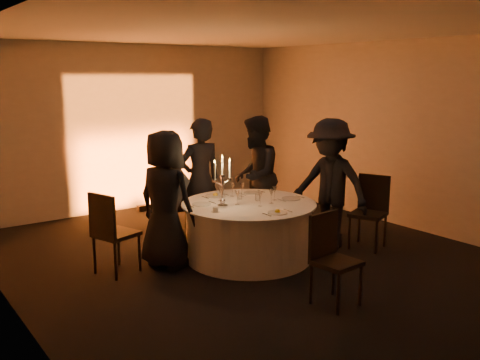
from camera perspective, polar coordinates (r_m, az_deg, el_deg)
floor at (r=7.36m, az=0.92°, el=-8.30°), size 7.00×7.00×0.00m
ceiling at (r=6.96m, az=1.00°, el=15.69°), size 7.00×7.00×0.00m
wall_back at (r=10.00m, az=-11.22°, el=5.51°), size 7.00×0.00×7.00m
wall_left at (r=5.75m, az=-23.72°, el=0.68°), size 0.00×7.00×7.00m
wall_right at (r=9.11m, az=16.29°, el=4.73°), size 0.00×7.00×7.00m
uplighter_fixture at (r=9.98m, az=-10.18°, el=-2.93°), size 0.25×0.12×0.10m
banquet_table at (r=7.24m, az=0.93°, el=-5.43°), size 1.80×1.80×0.77m
chair_left at (r=6.79m, az=-13.66°, el=-5.06°), size 0.58×0.58×1.04m
chair_back_left at (r=8.37m, az=-6.12°, el=-2.56°), size 0.40×0.40×0.85m
chair_back_right at (r=8.95m, az=0.90°, el=-1.12°), size 0.59×0.59×0.97m
chair_right at (r=7.89m, az=13.74°, el=-2.80°), size 0.59×0.59×1.04m
chair_front at (r=5.90m, az=9.65°, el=-7.72°), size 0.47×0.47×0.99m
guest_left at (r=6.87m, az=-7.93°, el=-2.08°), size 0.83×1.01×1.78m
guest_back_left at (r=7.96m, az=-4.26°, el=0.01°), size 0.69×0.48×1.83m
guest_back_right at (r=8.26m, az=1.67°, el=0.47°), size 1.13×1.12×1.84m
guest_right at (r=7.66m, az=9.57°, el=-0.45°), size 0.96×1.33×1.86m
plate_left at (r=7.06m, az=-4.14°, el=-2.59°), size 0.36×0.25×0.01m
plate_back_left at (r=7.53m, az=-2.64°, el=-1.62°), size 0.36×0.28×0.08m
plate_back_right at (r=7.71m, az=1.29°, el=-1.38°), size 0.35×0.25×0.01m
plate_right at (r=7.39m, az=5.46°, el=-1.97°), size 0.36×0.25×0.01m
plate_front at (r=6.63m, az=4.02°, el=-3.39°), size 0.36×0.24×0.08m
coffee_cup at (r=6.68m, az=-2.62°, el=-3.17°), size 0.11×0.11×0.07m
candelabra at (r=6.89m, az=-1.88°, el=-0.94°), size 0.29×0.14×0.68m
wine_glass_a at (r=7.27m, az=3.72°, el=-1.10°), size 0.07×0.07×0.19m
wine_glass_b at (r=7.07m, az=-1.96°, el=-1.45°), size 0.07×0.07×0.19m
wine_glass_c at (r=6.93m, az=2.17°, el=-1.70°), size 0.07×0.07×0.19m
wine_glass_d at (r=7.23m, az=-2.16°, el=-1.17°), size 0.07×0.07×0.19m
wine_glass_e at (r=7.09m, az=3.36°, el=-1.42°), size 0.07×0.07×0.19m
wine_glass_f at (r=7.47m, az=0.21°, el=-0.76°), size 0.07×0.07×0.19m
wine_glass_g at (r=7.01m, az=-0.30°, el=-1.54°), size 0.07×0.07×0.19m
wine_glass_h at (r=7.48m, az=-0.84°, el=-0.74°), size 0.07×0.07×0.19m
tumbler_a at (r=7.25m, az=1.88°, el=-1.88°), size 0.07×0.07×0.09m
tumbler_b at (r=7.34m, az=-0.03°, el=-1.71°), size 0.07×0.07×0.09m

